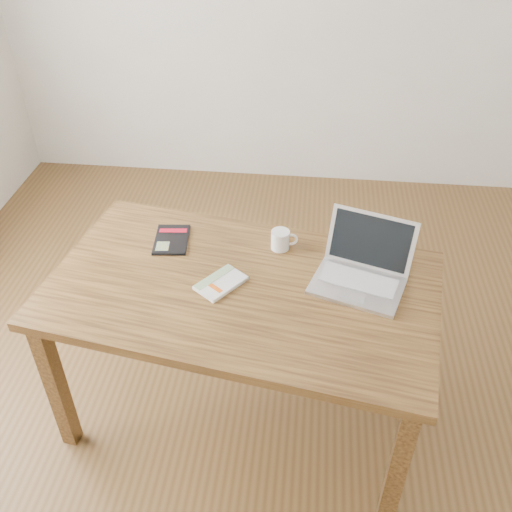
# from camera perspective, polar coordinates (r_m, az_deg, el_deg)

# --- Properties ---
(room) EXTENTS (4.04, 4.04, 2.70)m
(room) POSITION_cam_1_polar(r_m,az_deg,el_deg) (2.00, -0.06, 13.48)
(room) COLOR brown
(room) RESTS_ON ground
(desk) EXTENTS (1.60, 1.08, 0.75)m
(desk) POSITION_cam_1_polar(r_m,az_deg,el_deg) (2.25, -1.44, -4.67)
(desk) COLOR #533719
(desk) RESTS_ON ground
(white_guidebook) EXTENTS (0.21, 0.22, 0.02)m
(white_guidebook) POSITION_cam_1_polar(r_m,az_deg,el_deg) (2.19, -3.53, -2.71)
(white_guidebook) COLOR silver
(white_guidebook) RESTS_ON desk
(black_guidebook) EXTENTS (0.16, 0.22, 0.01)m
(black_guidebook) POSITION_cam_1_polar(r_m,az_deg,el_deg) (2.44, -8.45, 1.64)
(black_guidebook) COLOR black
(black_guidebook) RESTS_ON desk
(laptop) EXTENTS (0.41, 0.39, 0.23)m
(laptop) POSITION_cam_1_polar(r_m,az_deg,el_deg) (2.22, 10.55, -1.33)
(laptop) COLOR silver
(laptop) RESTS_ON desk
(coffee_mug) EXTENTS (0.11, 0.08, 0.08)m
(coffee_mug) POSITION_cam_1_polar(r_m,az_deg,el_deg) (2.35, 2.51, 1.67)
(coffee_mug) COLOR white
(coffee_mug) RESTS_ON desk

